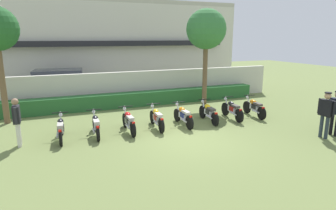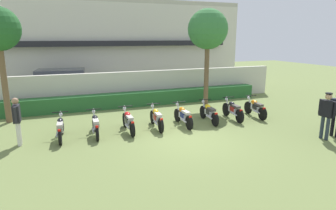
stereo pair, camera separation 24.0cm
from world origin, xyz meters
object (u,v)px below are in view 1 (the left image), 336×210
object	(u,v)px
parked_car	(62,86)
motorcycle_in_row_7	(254,107)
tree_far_side	(206,30)
motorcycle_in_row_6	(232,109)
inspector_person	(17,118)
officer_1	(336,109)
motorcycle_in_row_2	(129,121)
motorcycle_in_row_4	(183,116)
officer_0	(326,111)
motorcycle_in_row_0	(61,128)
motorcycle_in_row_1	(96,125)
motorcycle_in_row_3	(157,118)
motorcycle_in_row_5	(209,112)

from	to	relation	value
parked_car	motorcycle_in_row_7	world-z (taller)	parked_car
tree_far_side	motorcycle_in_row_6	bearing A→B (deg)	-96.39
inspector_person	officer_1	bearing A→B (deg)	-16.85
motorcycle_in_row_2	parked_car	bearing A→B (deg)	17.43
tree_far_side	motorcycle_in_row_4	size ratio (longest dim) A/B	2.80
motorcycle_in_row_4	officer_1	world-z (taller)	officer_1
motorcycle_in_row_2	officer_1	world-z (taller)	officer_1
officer_0	officer_1	world-z (taller)	officer_0
motorcycle_in_row_0	inspector_person	bearing A→B (deg)	98.16
motorcycle_in_row_1	motorcycle_in_row_2	size ratio (longest dim) A/B	0.97
tree_far_side	motorcycle_in_row_6	distance (m)	4.93
officer_1	parked_car	bearing A→B (deg)	-49.70
motorcycle_in_row_6	inspector_person	bearing A→B (deg)	96.01
motorcycle_in_row_3	motorcycle_in_row_6	world-z (taller)	motorcycle_in_row_6
motorcycle_in_row_2	motorcycle_in_row_5	size ratio (longest dim) A/B	1.01
motorcycle_in_row_7	officer_1	distance (m)	3.65
parked_car	officer_1	bearing A→B (deg)	-41.54
motorcycle_in_row_2	officer_0	world-z (taller)	officer_0
motorcycle_in_row_2	officer_1	size ratio (longest dim) A/B	1.11
motorcycle_in_row_3	motorcycle_in_row_5	bearing A→B (deg)	-86.26
motorcycle_in_row_0	motorcycle_in_row_5	xyz separation A→B (m)	(6.25, -0.01, 0.00)
parked_car	motorcycle_in_row_7	distance (m)	11.00
motorcycle_in_row_1	motorcycle_in_row_3	distance (m)	2.50
motorcycle_in_row_0	motorcycle_in_row_7	size ratio (longest dim) A/B	0.99
motorcycle_in_row_1	officer_1	distance (m)	9.22
motorcycle_in_row_4	motorcycle_in_row_5	bearing A→B (deg)	-85.98
motorcycle_in_row_0	officer_1	world-z (taller)	officer_1
inspector_person	motorcycle_in_row_1	bearing A→B (deg)	2.04
inspector_person	officer_1	size ratio (longest dim) A/B	0.98
inspector_person	motorcycle_in_row_2	bearing A→B (deg)	0.80
motorcycle_in_row_2	motorcycle_in_row_3	xyz separation A→B (m)	(1.21, 0.04, -0.00)
inspector_person	tree_far_side	bearing A→B (deg)	20.04
tree_far_side	motorcycle_in_row_4	world-z (taller)	tree_far_side
motorcycle_in_row_2	motorcycle_in_row_7	bearing A→B (deg)	-89.11
motorcycle_in_row_0	motorcycle_in_row_6	xyz separation A→B (m)	(7.51, -0.00, 0.02)
parked_car	motorcycle_in_row_2	distance (m)	7.50
motorcycle_in_row_6	officer_1	size ratio (longest dim) A/B	1.11
motorcycle_in_row_1	motorcycle_in_row_2	xyz separation A→B (m)	(1.29, -0.04, 0.01)
parked_car	motorcycle_in_row_5	xyz separation A→B (m)	(5.83, -7.14, -0.49)
inspector_person	motorcycle_in_row_6	bearing A→B (deg)	0.63
motorcycle_in_row_7	motorcycle_in_row_6	bearing A→B (deg)	94.57
motorcycle_in_row_0	motorcycle_in_row_6	world-z (taller)	motorcycle_in_row_6
motorcycle_in_row_0	motorcycle_in_row_3	bearing A→B (deg)	-85.98
motorcycle_in_row_4	officer_0	xyz separation A→B (m)	(4.22, -3.46, 0.61)
parked_car	inspector_person	distance (m)	7.45
motorcycle_in_row_4	inspector_person	size ratio (longest dim) A/B	1.10
parked_car	motorcycle_in_row_4	xyz separation A→B (m)	(4.54, -7.21, -0.49)
motorcycle_in_row_4	motorcycle_in_row_7	bearing A→B (deg)	-88.59
parked_car	motorcycle_in_row_5	distance (m)	9.23
motorcycle_in_row_6	tree_far_side	bearing A→B (deg)	-1.01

